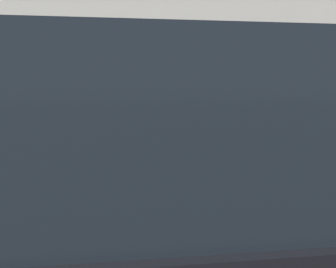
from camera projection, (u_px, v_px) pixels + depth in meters
name	position (u px, v px, depth m)	size (l,w,h in m)	color
sidewalk_curb	(109.00, 264.00, 5.44)	(36.00, 3.35, 0.14)	gray
parking_meter	(193.00, 138.00, 4.09)	(0.19, 0.20, 1.55)	slate
pedestrian_at_meter	(108.00, 165.00, 4.07)	(0.70, 0.47, 1.70)	brown
parked_hatchback_black	(229.00, 254.00, 2.61)	(4.05, 1.88, 1.81)	black
background_railing	(85.00, 150.00, 6.85)	(24.06, 0.06, 1.12)	#2D7A38
backdrop_wall	(56.00, 87.00, 10.22)	(32.00, 0.50, 3.28)	gray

